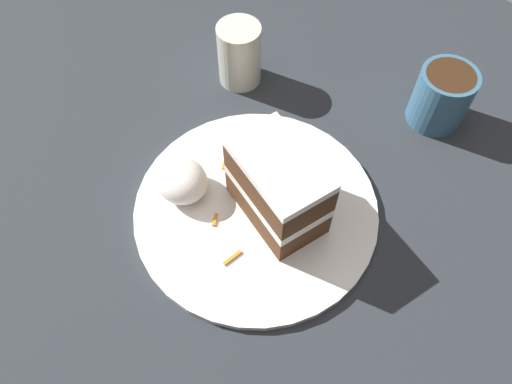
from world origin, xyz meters
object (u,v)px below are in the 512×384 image
orange_garnish (271,137)px  coffee_mug (442,95)px  plate (256,209)px  cake_slice (278,187)px  cream_dollop (181,181)px  drinking_glass (240,58)px

orange_garnish → coffee_mug: (-0.14, -0.19, 0.03)m
plate → cake_slice: 0.06m
coffee_mug → cake_slice: bearing=76.2°
cream_dollop → drinking_glass: size_ratio=0.74×
orange_garnish → cream_dollop: bearing=78.2°
cake_slice → cream_dollop: (0.11, 0.06, -0.03)m
orange_garnish → coffee_mug: bearing=-127.5°
orange_garnish → drinking_glass: 0.13m
orange_garnish → cake_slice: bearing=134.0°
cake_slice → orange_garnish: cake_slice is taller
plate → drinking_glass: bearing=-42.8°
cake_slice → drinking_glass: (0.19, -0.14, -0.02)m
orange_garnish → coffee_mug: size_ratio=0.61×
plate → cream_dollop: (0.08, 0.04, 0.03)m
plate → orange_garnish: bearing=-59.2°
plate → coffee_mug: size_ratio=3.66×
cake_slice → drinking_glass: bearing=69.1°
drinking_glass → orange_garnish: bearing=151.0°
cake_slice → drinking_glass: size_ratio=1.45×
cake_slice → plate: bearing=139.9°
drinking_glass → coffee_mug: drinking_glass is taller
cream_dollop → orange_garnish: (-0.03, -0.14, -0.02)m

